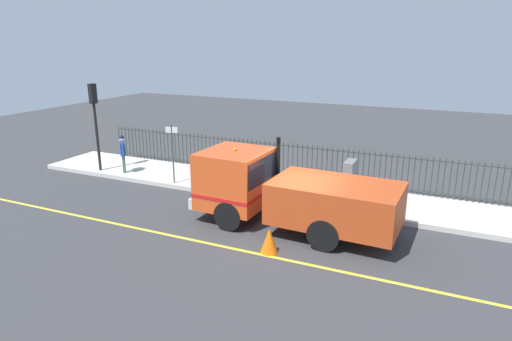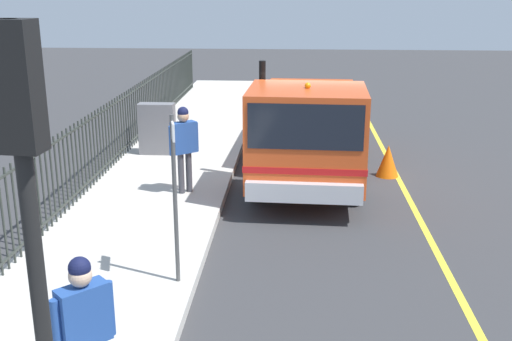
{
  "view_description": "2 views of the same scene",
  "coord_description": "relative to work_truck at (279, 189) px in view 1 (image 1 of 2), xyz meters",
  "views": [
    {
      "loc": [
        -12.28,
        -4.22,
        5.87
      ],
      "look_at": [
        1.62,
        2.1,
        1.32
      ],
      "focal_mm": 30.92,
      "sensor_mm": 36.0,
      "label": 1
    },
    {
      "loc": [
        0.47,
        13.95,
        4.25
      ],
      "look_at": [
        1.22,
        2.28,
        0.71
      ],
      "focal_mm": 43.29,
      "sensor_mm": 36.0,
      "label": 2
    }
  ],
  "objects": [
    {
      "name": "traffic_light_near",
      "position": [
        2.08,
        9.51,
        1.64
      ],
      "size": [
        0.32,
        0.24,
        3.87
      ],
      "rotation": [
        0.0,
        0.0,
        3.05
      ],
      "color": "black",
      "rests_on": "sidewalk_slab"
    },
    {
      "name": "iron_fence",
      "position": [
        4.51,
        -0.64,
        -0.34
      ],
      "size": [
        0.04,
        22.24,
        1.53
      ],
      "color": "#2D332D",
      "rests_on": "sidewalk_slab"
    },
    {
      "name": "sidewalk_slab",
      "position": [
        3.16,
        -0.64,
        -1.2
      ],
      "size": [
        2.96,
        26.13,
        0.18
      ],
      "primitive_type": "cube",
      "color": "beige",
      "rests_on": "ground"
    },
    {
      "name": "ground_plane",
      "position": [
        -0.17,
        -0.64,
        -1.29
      ],
      "size": [
        57.48,
        57.48,
        0.0
      ],
      "primitive_type": "plane",
      "color": "#38383A",
      "rests_on": "ground"
    },
    {
      "name": "utility_cabinet",
      "position": [
        3.7,
        -1.45,
        -0.48
      ],
      "size": [
        0.88,
        0.37,
        1.27
      ],
      "primitive_type": "cube",
      "color": "slate",
      "rests_on": "sidewalk_slab"
    },
    {
      "name": "traffic_cone",
      "position": [
        -1.86,
        -0.46,
        -0.92
      ],
      "size": [
        0.52,
        0.52,
        0.74
      ],
      "primitive_type": "cone",
      "color": "orange",
      "rests_on": "ground"
    },
    {
      "name": "pedestrian_distant",
      "position": [
        2.24,
        8.27,
        -0.08
      ],
      "size": [
        0.49,
        0.49,
        1.69
      ],
      "rotation": [
        0.0,
        0.0,
        0.79
      ],
      "color": "#264C99",
      "rests_on": "sidewalk_slab"
    },
    {
      "name": "work_truck",
      "position": [
        0.0,
        0.0,
        0.0
      ],
      "size": [
        2.51,
        6.67,
        2.73
      ],
      "rotation": [
        0.0,
        0.0,
        -0.04
      ],
      "color": "#D84C1E",
      "rests_on": "ground"
    },
    {
      "name": "street_sign",
      "position": [
        1.92,
        5.39,
        0.4
      ],
      "size": [
        0.16,
        0.49,
        2.43
      ],
      "color": "#4C4C4C",
      "rests_on": "sidewalk_slab"
    },
    {
      "name": "worker_standing",
      "position": [
        2.5,
        1.49,
        -0.03
      ],
      "size": [
        0.53,
        0.48,
        1.77
      ],
      "rotation": [
        0.0,
        0.0,
        -2.48
      ],
      "color": "#264C99",
      "rests_on": "sidewalk_slab"
    },
    {
      "name": "lane_marking",
      "position": [
        -2.09,
        -0.64,
        -1.28
      ],
      "size": [
        0.12,
        23.51,
        0.01
      ],
      "primitive_type": "cube",
      "color": "yellow",
      "rests_on": "ground"
    }
  ]
}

